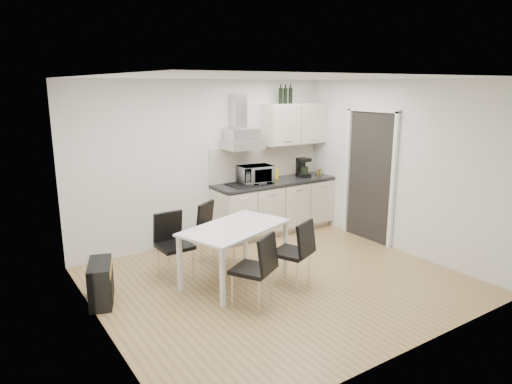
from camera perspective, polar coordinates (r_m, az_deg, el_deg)
ground at (r=6.12m, az=2.83°, el=-11.03°), size 4.50×4.50×0.00m
wall_back at (r=7.38m, az=-6.29°, el=3.71°), size 4.50×0.10×2.60m
wall_front at (r=4.32m, az=18.96°, el=-3.83°), size 4.50×0.10×2.60m
wall_left at (r=4.77m, az=-19.37°, el=-2.30°), size 0.10×4.00×2.60m
wall_right at (r=7.25m, az=17.46°, el=3.00°), size 0.10×4.00×2.60m
ceiling at (r=5.58m, az=3.15°, el=14.11°), size 4.50×4.50×0.00m
doorway at (r=7.62m, az=13.95°, el=1.78°), size 0.08×1.04×2.10m
kitchenette at (r=7.86m, az=2.43°, el=0.88°), size 2.22×0.64×2.52m
dining_table at (r=5.88m, az=-2.65°, el=-5.06°), size 1.59×1.22×0.75m
chair_far_left at (r=6.12m, az=-10.09°, el=-6.79°), size 0.46×0.51×0.88m
chair_far_right at (r=6.58m, az=-4.82°, el=-5.16°), size 0.64×0.66×0.88m
chair_near_left at (r=5.31m, az=-0.49°, el=-9.77°), size 0.63×0.65×0.88m
chair_near_right at (r=5.82m, az=4.46°, el=-7.66°), size 0.61×0.64×0.88m
guitar_amp at (r=5.76m, az=-18.85°, el=-10.68°), size 0.43×0.64×0.50m
floor_speaker at (r=7.27m, az=-10.87°, el=-5.78°), size 0.22×0.20×0.34m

